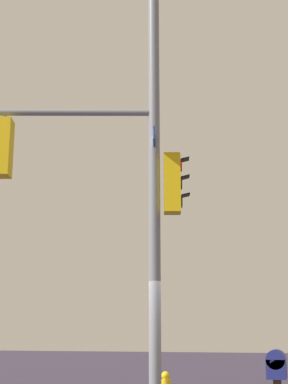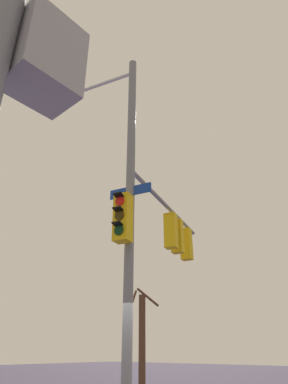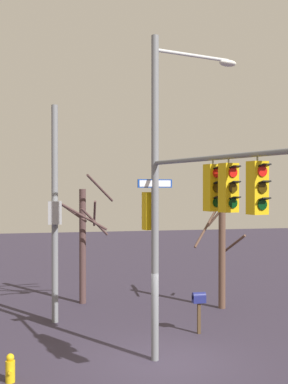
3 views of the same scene
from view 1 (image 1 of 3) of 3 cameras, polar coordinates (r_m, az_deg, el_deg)
The scene contains 2 objects.
main_signal_pole_assembly at distance 10.73m, azimuth -6.41°, elevation 5.06°, with size 6.11×3.35×9.30m.
mailbox at distance 7.92m, azimuth 12.98°, elevation -17.08°, with size 0.24×0.44×1.41m.
Camera 1 is at (-2.76, 9.68, 1.62)m, focal length 54.04 mm.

